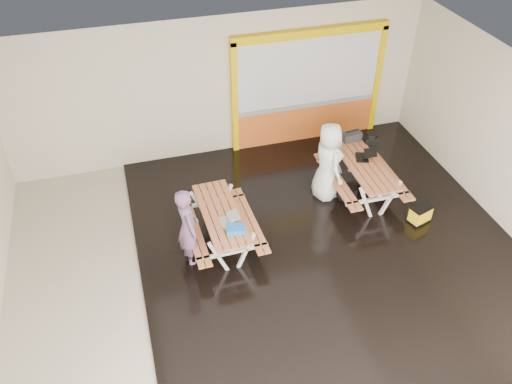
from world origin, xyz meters
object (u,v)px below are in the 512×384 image
object	(u,v)px
laptop_left	(229,220)
fluke_bag	(420,214)
picnic_table_left	(221,220)
picnic_table_right	(363,171)
person_left	(188,227)
toolbox	(352,136)
laptop_right	(365,156)
person_right	(328,162)
dark_case	(345,191)
blue_pouch	(236,229)
backpack	(370,144)

from	to	relation	value
laptop_left	fluke_bag	xyz separation A→B (m)	(4.10, -0.26, -0.63)
picnic_table_left	picnic_table_right	distance (m)	3.46
person_left	toolbox	distance (m)	4.63
laptop_left	toolbox	xyz separation A→B (m)	(3.42, 1.94, 0.10)
picnic_table_left	laptop_left	size ratio (longest dim) A/B	5.57
picnic_table_left	laptop_right	xyz separation A→B (m)	(3.49, 0.89, 0.30)
person_left	person_right	xyz separation A→B (m)	(3.32, 1.19, 0.05)
laptop_left	dark_case	distance (m)	3.21
person_right	laptop_left	xyz separation A→B (m)	(-2.53, -1.20, -0.04)
blue_pouch	dark_case	size ratio (longest dim) A/B	0.78
person_right	toolbox	world-z (taller)	person_right
picnic_table_right	person_left	xyz separation A→B (m)	(-4.09, -0.99, 0.20)
person_right	backpack	distance (m)	1.44
backpack	dark_case	world-z (taller)	backpack
laptop_right	picnic_table_right	bearing A→B (deg)	-120.31
picnic_table_left	laptop_left	distance (m)	0.39
picnic_table_left	backpack	distance (m)	4.20
picnic_table_left	picnic_table_right	size ratio (longest dim) A/B	0.96
picnic_table_right	blue_pouch	bearing A→B (deg)	-158.07
person_right	person_left	bearing A→B (deg)	104.03
picnic_table_left	backpack	world-z (taller)	backpack
picnic_table_right	blue_pouch	size ratio (longest dim) A/B	6.36
backpack	dark_case	distance (m)	1.34
picnic_table_left	fluke_bag	bearing A→B (deg)	-7.58
backpack	laptop_left	bearing A→B (deg)	-155.03
laptop_right	backpack	distance (m)	0.75
person_right	fluke_bag	world-z (taller)	person_right
picnic_table_left	fluke_bag	size ratio (longest dim) A/B	3.96
person_left	blue_pouch	world-z (taller)	person_left
person_left	backpack	world-z (taller)	person_left
blue_pouch	dark_case	distance (m)	3.26
toolbox	backpack	bearing A→B (deg)	-20.79
picnic_table_left	person_right	distance (m)	2.78
laptop_left	backpack	xyz separation A→B (m)	(3.84, 1.79, -0.09)
picnic_table_left	blue_pouch	xyz separation A→B (m)	(0.15, -0.60, 0.24)
toolbox	dark_case	bearing A→B (deg)	-117.30
blue_pouch	dark_case	xyz separation A→B (m)	(2.88, 1.33, -0.74)
toolbox	backpack	xyz separation A→B (m)	(0.42, -0.16, -0.19)
dark_case	person_left	bearing A→B (deg)	-164.80
picnic_table_right	person_left	distance (m)	4.21
toolbox	picnic_table_right	bearing A→B (deg)	-97.18
backpack	toolbox	bearing A→B (deg)	159.21
laptop_right	toolbox	world-z (taller)	toolbox
person_right	laptop_right	xyz separation A→B (m)	(0.88, -0.01, 0.01)
picnic_table_left	laptop_right	size ratio (longest dim) A/B	3.94
fluke_bag	picnic_table_left	bearing A→B (deg)	172.42
picnic_table_left	dark_case	world-z (taller)	picnic_table_left
blue_pouch	backpack	size ratio (longest dim) A/B	0.61
toolbox	dark_case	distance (m)	1.33
toolbox	backpack	size ratio (longest dim) A/B	0.84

